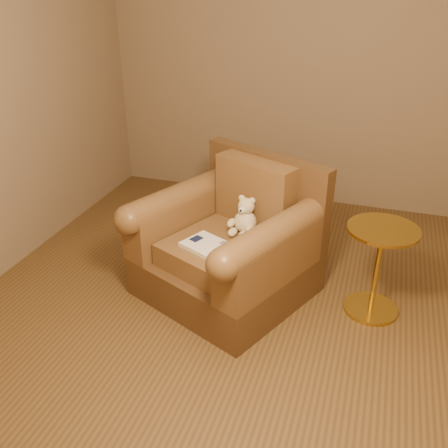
% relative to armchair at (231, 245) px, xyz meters
% --- Properties ---
extents(floor, '(4.00, 4.00, 0.00)m').
position_rel_armchair_xyz_m(floor, '(0.30, -0.26, -0.36)').
color(floor, brown).
rests_on(floor, ground).
extents(room, '(4.02, 4.02, 2.71)m').
position_rel_armchair_xyz_m(room, '(0.30, -0.26, 1.36)').
color(room, '#80694F').
rests_on(room, ground).
extents(armchair, '(1.34, 1.31, 0.93)m').
position_rel_armchair_xyz_m(armchair, '(0.00, 0.00, 0.00)').
color(armchair, '#4F341A').
rests_on(armchair, floor).
extents(teddy_bear, '(0.19, 0.22, 0.27)m').
position_rel_armchair_xyz_m(teddy_bear, '(0.08, 0.06, 0.19)').
color(teddy_bear, beige).
rests_on(teddy_bear, armchair).
extents(guidebook, '(0.45, 0.37, 0.03)m').
position_rel_armchair_xyz_m(guidebook, '(-0.06, -0.24, 0.10)').
color(guidebook, beige).
rests_on(guidebook, armchair).
extents(side_table, '(0.45, 0.45, 0.63)m').
position_rel_armchair_xyz_m(side_table, '(0.99, 0.04, -0.02)').
color(side_table, gold).
rests_on(side_table, floor).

